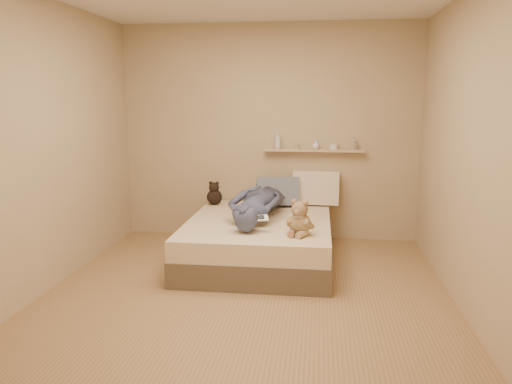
# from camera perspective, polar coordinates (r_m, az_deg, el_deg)

# --- Properties ---
(room) EXTENTS (3.80, 3.80, 3.80)m
(room) POSITION_cam_1_polar(r_m,az_deg,el_deg) (4.24, -1.11, 5.03)
(room) COLOR #97744E
(room) RESTS_ON ground
(bed) EXTENTS (1.50, 1.90, 0.45)m
(bed) POSITION_cam_1_polar(r_m,az_deg,el_deg) (5.35, 0.38, -5.52)
(bed) COLOR brown
(bed) RESTS_ON floor
(game_console) EXTENTS (0.17, 0.12, 0.05)m
(game_console) POSITION_cam_1_polar(r_m,az_deg,el_deg) (4.76, 0.45, -3.00)
(game_console) COLOR #ABACB2
(game_console) RESTS_ON bed
(teddy_bear) EXTENTS (0.27, 0.28, 0.35)m
(teddy_bear) POSITION_cam_1_polar(r_m,az_deg,el_deg) (4.69, 5.00, -3.23)
(teddy_bear) COLOR #8B6E4C
(teddy_bear) RESTS_ON bed
(dark_plush) EXTENTS (0.19, 0.19, 0.29)m
(dark_plush) POSITION_cam_1_polar(r_m,az_deg,el_deg) (6.03, -4.78, -0.29)
(dark_plush) COLOR black
(dark_plush) RESTS_ON bed
(pillow_cream) EXTENTS (0.56, 0.25, 0.42)m
(pillow_cream) POSITION_cam_1_polar(r_m,az_deg,el_deg) (6.03, 6.85, 0.41)
(pillow_cream) COLOR beige
(pillow_cream) RESTS_ON bed
(pillow_grey) EXTENTS (0.53, 0.33, 0.37)m
(pillow_grey) POSITION_cam_1_polar(r_m,az_deg,el_deg) (5.92, 2.51, -0.01)
(pillow_grey) COLOR slate
(pillow_grey) RESTS_ON bed
(person) EXTENTS (0.64, 1.51, 0.35)m
(person) POSITION_cam_1_polar(r_m,az_deg,el_deg) (5.35, 0.16, -1.09)
(person) COLOR #3F4363
(person) RESTS_ON bed
(wall_shelf) EXTENTS (1.20, 0.12, 0.03)m
(wall_shelf) POSITION_cam_1_polar(r_m,az_deg,el_deg) (6.05, 6.63, 4.75)
(wall_shelf) COLOR tan
(wall_shelf) RESTS_ON wall_back
(shelf_bottles) EXTENTS (1.01, 0.11, 0.20)m
(shelf_bottles) POSITION_cam_1_polar(r_m,az_deg,el_deg) (6.04, 6.35, 5.56)
(shelf_bottles) COLOR silver
(shelf_bottles) RESTS_ON wall_shelf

